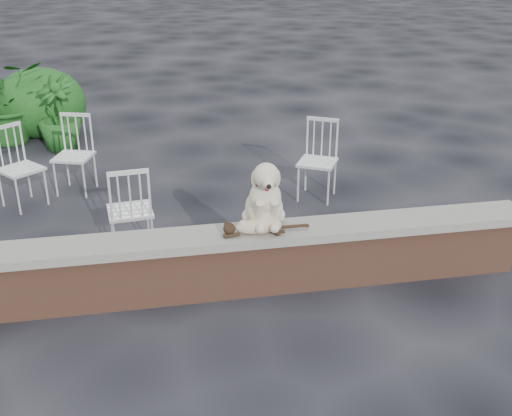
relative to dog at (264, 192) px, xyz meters
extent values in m
plane|color=black|center=(-0.68, -0.09, -0.90)|extent=(60.00, 60.00, 0.00)
cube|color=brown|center=(-0.68, -0.09, -0.65)|extent=(6.00, 0.30, 0.50)
cube|color=slate|center=(-0.68, -0.09, -0.36)|extent=(6.20, 0.40, 0.08)
imported|color=#184413|center=(-2.93, 4.77, -0.28)|extent=(1.43, 1.37, 1.22)
imported|color=#184413|center=(-2.16, 4.25, -0.36)|extent=(0.84, 0.84, 1.08)
ellipsoid|color=#184413|center=(-2.52, 5.11, -0.41)|extent=(1.38, 1.27, 1.09)
ellipsoid|color=#184413|center=(-2.39, 5.13, -0.52)|extent=(1.07, 0.98, 0.85)
camera|label=1|loc=(-0.97, -4.75, 2.02)|focal=43.18mm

